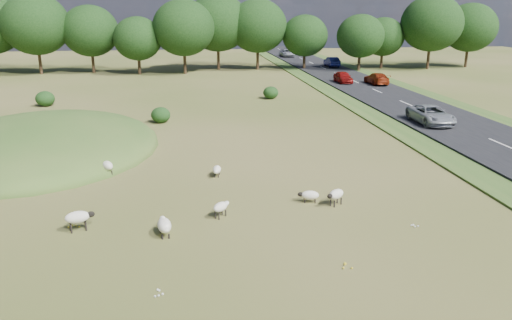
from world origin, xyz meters
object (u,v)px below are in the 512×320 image
at_px(car_5, 287,53).
at_px(car_7, 343,77).
at_px(sheep_4, 217,170).
at_px(sheep_6, 309,195).
at_px(car_1, 332,62).
at_px(car_6, 292,48).
at_px(sheep_5, 336,194).
at_px(car_2, 431,115).
at_px(sheep_2, 221,207).
at_px(sheep_0, 107,166).
at_px(sheep_3, 78,217).
at_px(car_0, 377,78).
at_px(sheep_1, 164,225).

height_order(car_5, car_7, car_5).
height_order(sheep_4, sheep_6, sheep_6).
relative_size(car_1, car_6, 0.95).
xyz_separation_m(sheep_5, car_5, (12.80, 77.02, 0.40)).
bearing_deg(car_6, car_5, 74.99).
height_order(sheep_4, car_2, car_2).
xyz_separation_m(sheep_2, car_2, (18.52, 16.60, 0.46)).
height_order(sheep_0, car_5, car_5).
bearing_deg(car_7, car_6, 85.75).
height_order(sheep_2, car_2, car_2).
bearing_deg(car_5, sheep_6, -100.37).
distance_m(sheep_3, car_7, 48.29).
xyz_separation_m(sheep_0, sheep_4, (6.30, -1.01, -0.22)).
bearing_deg(sheep_5, sheep_2, -29.37).
relative_size(car_0, car_7, 1.16).
distance_m(sheep_2, car_2, 24.88).
height_order(sheep_0, sheep_5, sheep_0).
xyz_separation_m(car_0, car_1, (0.00, 20.33, 0.06)).
xyz_separation_m(sheep_1, sheep_6, (7.07, 2.89, -0.09)).
bearing_deg(car_6, car_7, 85.75).
relative_size(sheep_5, car_1, 0.24).
relative_size(sheep_0, sheep_6, 1.11).
relative_size(sheep_1, sheep_3, 1.04).
relative_size(sheep_0, sheep_1, 0.90).
bearing_deg(car_1, car_7, 78.37).
bearing_deg(sheep_1, sheep_5, -83.58).
xyz_separation_m(sheep_2, car_6, (22.32, 91.89, 0.44)).
relative_size(sheep_1, sheep_6, 1.23).
bearing_deg(car_0, sheep_5, 66.53).
bearing_deg(car_5, car_1, -78.37).
bearing_deg(sheep_3, sheep_1, -31.85).
bearing_deg(sheep_6, sheep_0, -16.98).
bearing_deg(sheep_0, sheep_3, 151.77).
height_order(sheep_5, car_5, car_5).
bearing_deg(car_7, sheep_5, -107.71).
relative_size(sheep_0, car_1, 0.26).
distance_m(sheep_1, car_6, 96.78).
bearing_deg(sheep_2, car_7, 18.39).
height_order(car_0, car_7, car_7).
bearing_deg(car_0, sheep_0, 48.26).
bearing_deg(sheep_5, car_7, -144.07).
xyz_separation_m(sheep_2, sheep_4, (0.16, 6.00, -0.13)).
bearing_deg(car_5, car_0, -84.41).
height_order(car_1, car_2, car_1).
distance_m(sheep_2, sheep_5, 5.77).
relative_size(sheep_5, car_7, 0.27).
xyz_separation_m(sheep_6, car_1, (17.79, 57.99, 0.63)).
height_order(sheep_2, car_1, car_1).
relative_size(sheep_3, sheep_5, 1.17).
bearing_deg(sheep_1, sheep_6, -77.12).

